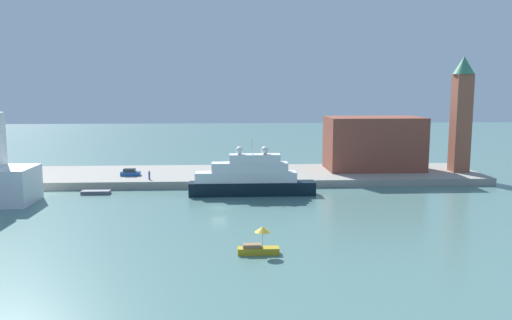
# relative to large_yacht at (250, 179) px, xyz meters

# --- Properties ---
(ground) EXTENTS (400.00, 400.00, 0.00)m
(ground) POSITION_rel_large_yacht_xyz_m (-5.52, -9.80, -3.02)
(ground) COLOR slate
(quay_dock) EXTENTS (110.00, 21.53, 1.47)m
(quay_dock) POSITION_rel_large_yacht_xyz_m (-5.52, 16.96, -2.29)
(quay_dock) COLOR gray
(quay_dock) RESTS_ON ground
(large_yacht) EXTENTS (22.94, 3.50, 10.19)m
(large_yacht) POSITION_rel_large_yacht_xyz_m (0.00, 0.00, 0.00)
(large_yacht) COLOR black
(large_yacht) RESTS_ON ground
(small_motorboat) EXTENTS (4.90, 1.89, 3.33)m
(small_motorboat) POSITION_rel_large_yacht_xyz_m (-0.47, -33.74, -1.85)
(small_motorboat) COLOR #B7991E
(small_motorboat) RESTS_ON ground
(work_barge) EXTENTS (5.15, 1.81, 0.67)m
(work_barge) POSITION_rel_large_yacht_xyz_m (-28.41, 2.26, -2.69)
(work_barge) COLOR #595966
(work_barge) RESTS_ON ground
(harbor_building) EXTENTS (20.61, 11.69, 11.59)m
(harbor_building) POSITION_rel_large_yacht_xyz_m (28.10, 19.32, 4.24)
(harbor_building) COLOR brown
(harbor_building) RESTS_ON quay_dock
(bell_tower) EXTENTS (4.51, 4.51, 24.53)m
(bell_tower) POSITION_rel_large_yacht_xyz_m (45.74, 15.39, 11.70)
(bell_tower) COLOR #93513D
(bell_tower) RESTS_ON quay_dock
(parked_car) EXTENTS (3.97, 1.73, 1.46)m
(parked_car) POSITION_rel_large_yacht_xyz_m (-24.18, 13.57, -0.93)
(parked_car) COLOR #1E4C99
(parked_car) RESTS_ON quay_dock
(person_figure) EXTENTS (0.36, 0.36, 1.81)m
(person_figure) POSITION_rel_large_yacht_xyz_m (-19.58, 8.81, -0.71)
(person_figure) COLOR #334C8C
(person_figure) RESTS_ON quay_dock
(mooring_bollard) EXTENTS (0.43, 0.43, 0.78)m
(mooring_bollard) POSITION_rel_large_yacht_xyz_m (-8.94, 7.31, -1.16)
(mooring_bollard) COLOR black
(mooring_bollard) RESTS_ON quay_dock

